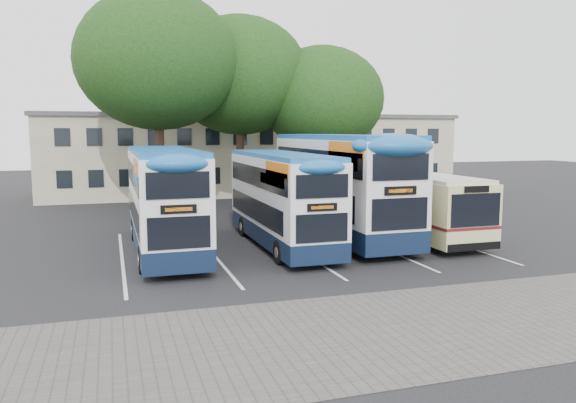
# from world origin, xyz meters

# --- Properties ---
(ground) EXTENTS (120.00, 120.00, 0.00)m
(ground) POSITION_xyz_m (0.00, 0.00, 0.00)
(ground) COLOR black
(ground) RESTS_ON ground
(paving_strip) EXTENTS (40.00, 6.00, 0.01)m
(paving_strip) POSITION_xyz_m (-2.00, -5.00, 0.01)
(paving_strip) COLOR #595654
(paving_strip) RESTS_ON ground
(bay_lines) EXTENTS (14.12, 11.00, 0.01)m
(bay_lines) POSITION_xyz_m (-3.75, 5.00, 0.01)
(bay_lines) COLOR silver
(bay_lines) RESTS_ON ground
(depot_building) EXTENTS (32.40, 8.40, 6.20)m
(depot_building) POSITION_xyz_m (0.00, 26.99, 3.15)
(depot_building) COLOR #A59B85
(depot_building) RESTS_ON ground
(lamp_post) EXTENTS (0.25, 1.05, 9.06)m
(lamp_post) POSITION_xyz_m (6.00, 19.97, 5.08)
(lamp_post) COLOR gray
(lamp_post) RESTS_ON ground
(tree_left) EXTENTS (9.21, 9.21, 12.77)m
(tree_left) POSITION_xyz_m (-8.28, 16.04, 8.85)
(tree_left) COLOR black
(tree_left) RESTS_ON ground
(tree_mid) EXTENTS (8.74, 8.74, 12.08)m
(tree_mid) POSITION_xyz_m (-3.07, 18.23, 8.36)
(tree_mid) COLOR black
(tree_mid) RESTS_ON ground
(tree_right) EXTENTS (7.91, 7.91, 10.31)m
(tree_right) POSITION_xyz_m (2.09, 17.11, 6.93)
(tree_right) COLOR black
(tree_right) RESTS_ON ground
(bus_dd_left) EXTENTS (2.44, 10.08, 4.20)m
(bus_dd_left) POSITION_xyz_m (-9.03, 5.92, 2.31)
(bus_dd_left) COLOR #0E1A34
(bus_dd_left) RESTS_ON ground
(bus_dd_mid) EXTENTS (2.32, 9.56, 3.98)m
(bus_dd_mid) POSITION_xyz_m (-4.17, 5.57, 2.19)
(bus_dd_mid) COLOR #0E1A34
(bus_dd_mid) RESTS_ON ground
(bus_dd_right) EXTENTS (2.76, 11.36, 4.74)m
(bus_dd_right) POSITION_xyz_m (-1.00, 6.80, 2.61)
(bus_dd_right) COLOR #0E1A34
(bus_dd_right) RESTS_ON ground
(bus_single) EXTENTS (2.54, 9.96, 2.97)m
(bus_single) POSITION_xyz_m (2.30, 6.18, 1.68)
(bus_single) COLOR #CBC787
(bus_single) RESTS_ON ground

